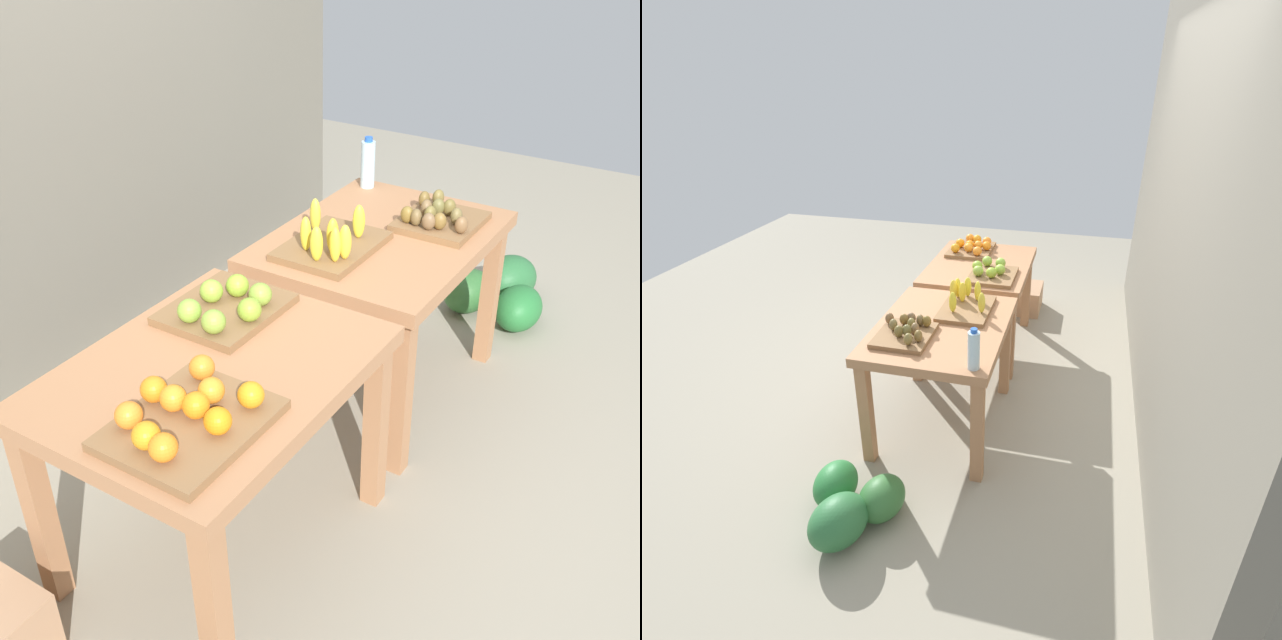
{
  "view_description": "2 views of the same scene",
  "coord_description": "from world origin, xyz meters",
  "views": [
    {
      "loc": [
        -2.01,
        -1.29,
        2.08
      ],
      "look_at": [
        0.05,
        -0.01,
        0.61
      ],
      "focal_mm": 42.81,
      "sensor_mm": 36.0,
      "label": 1
    },
    {
      "loc": [
        3.2,
        0.81,
        2.21
      ],
      "look_at": [
        0.06,
        0.0,
        0.54
      ],
      "focal_mm": 28.06,
      "sensor_mm": 36.0,
      "label": 2
    }
  ],
  "objects": [
    {
      "name": "display_table_right",
      "position": [
        0.56,
        0.0,
        0.65
      ],
      "size": [
        1.04,
        0.8,
        0.76
      ],
      "color": "#A8734D",
      "rests_on": "ground_plane"
    },
    {
      "name": "display_table_left",
      "position": [
        -0.56,
        0.0,
        0.65
      ],
      "size": [
        1.04,
        0.8,
        0.76
      ],
      "color": "#A8734D",
      "rests_on": "ground_plane"
    },
    {
      "name": "back_wall",
      "position": [
        0.0,
        1.35,
        1.5
      ],
      "size": [
        4.4,
        0.12,
        3.0
      ],
      "primitive_type": "cube",
      "color": "#6E695C",
      "rests_on": "ground_plane"
    },
    {
      "name": "apple_bin",
      "position": [
        -0.3,
        0.14,
        0.8
      ],
      "size": [
        0.41,
        0.35,
        0.11
      ],
      "color": "brown",
      "rests_on": "display_table_left"
    },
    {
      "name": "water_bottle",
      "position": [
        1.0,
        0.31,
        0.87
      ],
      "size": [
        0.07,
        0.07,
        0.24
      ],
      "color": "silver",
      "rests_on": "display_table_right"
    },
    {
      "name": "orange_bin",
      "position": [
        -0.82,
        -0.13,
        0.8
      ],
      "size": [
        0.44,
        0.37,
        0.11
      ],
      "color": "brown",
      "rests_on": "display_table_left"
    },
    {
      "name": "banana_crate",
      "position": [
        0.31,
        0.09,
        0.8
      ],
      "size": [
        0.44,
        0.32,
        0.17
      ],
      "color": "brown",
      "rests_on": "display_table_right"
    },
    {
      "name": "ground_plane",
      "position": [
        0.0,
        0.0,
        0.0
      ],
      "size": [
        8.0,
        8.0,
        0.0
      ],
      "primitive_type": "plane",
      "color": "gray"
    },
    {
      "name": "watermelon_pile",
      "position": [
        1.49,
        -0.24,
        0.12
      ],
      "size": [
        0.6,
        0.56,
        0.26
      ],
      "color": "#2A6736",
      "rests_on": "ground_plane"
    },
    {
      "name": "kiwi_bin",
      "position": [
        0.76,
        -0.16,
        0.79
      ],
      "size": [
        0.36,
        0.32,
        0.1
      ],
      "color": "brown",
      "rests_on": "display_table_right"
    }
  ]
}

